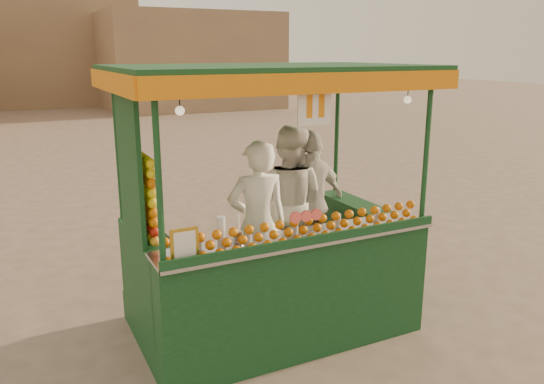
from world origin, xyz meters
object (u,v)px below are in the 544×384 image
juice_cart (268,252)px  vendor_middle (289,203)px  vendor_right (310,203)px  vendor_left (258,224)px

juice_cart → vendor_middle: juice_cart is taller
juice_cart → vendor_right: (0.82, 0.52, 0.29)m
vendor_right → vendor_left: bearing=11.3°
vendor_middle → vendor_right: size_ratio=1.04×
vendor_left → vendor_middle: vendor_middle is taller
vendor_right → vendor_middle: bearing=-20.8°
juice_cart → vendor_left: (-0.08, 0.09, 0.30)m
vendor_middle → juice_cart: bearing=91.0°
juice_cart → vendor_right: size_ratio=1.77×
juice_cart → vendor_middle: 0.84m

